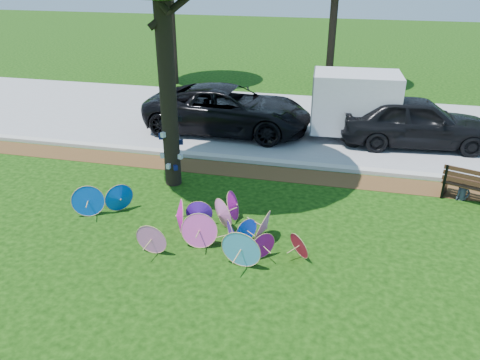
# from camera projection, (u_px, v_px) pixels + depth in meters

# --- Properties ---
(ground) EXTENTS (90.00, 90.00, 0.00)m
(ground) POSITION_uv_depth(u_px,v_px,m) (196.00, 255.00, 9.98)
(ground) COLOR black
(ground) RESTS_ON ground
(mulch_strip) EXTENTS (90.00, 1.00, 0.01)m
(mulch_strip) POSITION_uv_depth(u_px,v_px,m) (243.00, 170.00, 13.93)
(mulch_strip) COLOR #472D16
(mulch_strip) RESTS_ON ground
(curb) EXTENTS (90.00, 0.30, 0.12)m
(curb) POSITION_uv_depth(u_px,v_px,m) (248.00, 160.00, 14.53)
(curb) COLOR #B7B5AD
(curb) RESTS_ON ground
(street) EXTENTS (90.00, 8.00, 0.01)m
(street) POSITION_uv_depth(u_px,v_px,m) (271.00, 121.00, 18.20)
(street) COLOR gray
(street) RESTS_ON ground
(parasol_pile) EXTENTS (5.97, 2.38, 0.87)m
(parasol_pile) POSITION_uv_depth(u_px,v_px,m) (201.00, 222.00, 10.48)
(parasol_pile) COLOR #B71130
(parasol_pile) RESTS_ON ground
(black_van) EXTENTS (5.97, 2.84, 1.65)m
(black_van) POSITION_uv_depth(u_px,v_px,m) (228.00, 109.00, 16.79)
(black_van) COLOR black
(black_van) RESTS_ON ground
(dark_pickup) EXTENTS (5.08, 2.43, 1.67)m
(dark_pickup) POSITION_uv_depth(u_px,v_px,m) (416.00, 121.00, 15.49)
(dark_pickup) COLOR black
(dark_pickup) RESTS_ON ground
(cargo_trailer) EXTENTS (2.94, 1.96, 2.59)m
(cargo_trailer) POSITION_uv_depth(u_px,v_px,m) (355.00, 102.00, 15.94)
(cargo_trailer) COLOR silver
(cargo_trailer) RESTS_ON ground
(park_bench) EXTENTS (1.94, 1.27, 0.95)m
(park_bench) POSITION_uv_depth(u_px,v_px,m) (480.00, 185.00, 11.95)
(park_bench) COLOR black
(park_bench) RESTS_ON ground
(person_left) EXTENTS (0.45, 0.37, 1.07)m
(person_left) POSITION_uv_depth(u_px,v_px,m) (466.00, 181.00, 12.04)
(person_left) COLOR #3B4051
(person_left) RESTS_ON ground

